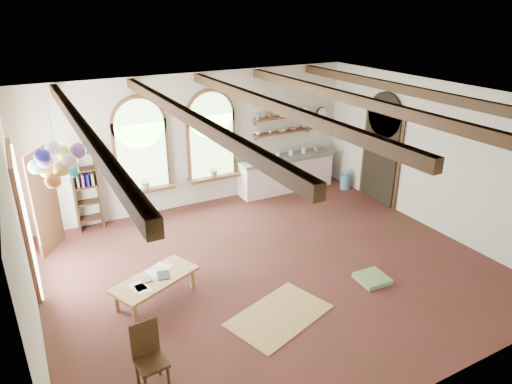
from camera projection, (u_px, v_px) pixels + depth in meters
floor at (271, 268)px, 8.66m from camera, size 8.00×8.00×0.00m
ceiling_beams at (273, 106)px, 7.47m from camera, size 6.20×6.80×0.18m
window_left at (141, 149)px, 10.21m from camera, size 1.30×0.28×2.20m
window_right at (211, 139)px, 10.95m from camera, size 1.30×0.28×2.20m
left_doorway at (24, 220)px, 7.96m from camera, size 0.10×1.90×2.50m
right_doorway at (380, 159)px, 11.18m from camera, size 0.10×1.30×2.40m
kitchen_counter at (286, 173)px, 12.08m from camera, size 2.68×0.62×0.94m
wall_shelf_lower at (283, 132)px, 11.82m from camera, size 1.70×0.24×0.04m
wall_shelf_upper at (284, 117)px, 11.66m from camera, size 1.70×0.24×0.04m
wall_clock at (322, 113)px, 12.28m from camera, size 0.32×0.04×0.32m
bookshelf at (86, 191)px, 9.84m from camera, size 0.53×0.32×1.80m
coffee_table at (155, 280)px, 7.63m from camera, size 1.59×1.18×0.41m
side_chair at (152, 369)px, 5.91m from camera, size 0.41×0.41×0.94m
floor_mat at (279, 315)px, 7.34m from camera, size 1.84×1.45×0.02m
floor_cushion at (372, 279)px, 8.24m from camera, size 0.55×0.55×0.09m
water_jug_a at (345, 181)px, 12.25m from camera, size 0.27×0.27×0.52m
water_jug_b at (325, 173)px, 12.74m from camera, size 0.29×0.29×0.55m
balloon_cluster at (58, 162)px, 7.13m from camera, size 0.86×0.86×1.15m
table_book at (142, 280)px, 7.53m from camera, size 0.16×0.22×0.02m
tablet at (163, 275)px, 7.67m from camera, size 0.24×0.31×0.01m
potted_plant_left at (146, 183)px, 10.42m from camera, size 0.27×0.23×0.30m
potted_plant_right at (214, 170)px, 11.17m from camera, size 0.27×0.23×0.30m
shelf_cup_a at (258, 133)px, 11.46m from camera, size 0.12×0.10×0.10m
shelf_cup_b at (270, 131)px, 11.62m from camera, size 0.10×0.10×0.09m
shelf_bowl_a at (282, 130)px, 11.78m from camera, size 0.22×0.22×0.05m
shelf_bowl_b at (293, 129)px, 11.93m from camera, size 0.20×0.20×0.06m
shelf_vase at (304, 125)px, 12.06m from camera, size 0.18×0.18×0.19m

